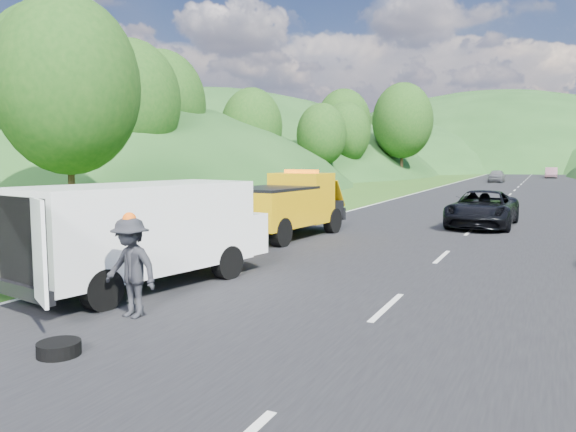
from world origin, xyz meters
The scene contains 15 objects.
ground centered at (0.00, 0.00, 0.00)m, with size 320.00×320.00×0.00m, color #38661E.
road_surface centered at (3.00, 40.00, 0.01)m, with size 14.00×200.00×0.02m, color black.
tree_line_left centered at (-19.00, 60.00, 0.00)m, with size 14.00×140.00×14.00m, color #2B4E17, non-canonical shape.
hills_backdrop centered at (6.50, 134.70, 0.00)m, with size 201.00×288.60×44.00m, color #2D5B23, non-canonical shape.
tow_truck centered at (-2.75, 5.77, 1.18)m, with size 2.57×5.79×2.42m.
white_van centered at (-2.33, -2.51, 1.30)m, with size 4.03×6.88×2.30m.
woman centered at (-3.25, 0.90, 0.00)m, with size 0.61×0.44×1.67m, color white.
child centered at (-2.48, -0.77, 0.00)m, with size 0.45×0.35×0.93m, color #B2B963.
worker centered at (-0.98, -4.57, 0.00)m, with size 1.16×0.67×1.80m, color black.
suitcase centered at (-4.21, 1.14, 0.30)m, with size 0.37×0.20×0.59m, color #4E503C.
spare_tire centered at (-0.62, -6.57, 0.00)m, with size 0.62×0.62×0.20m, color black.
passing_suv centered at (3.27, 11.94, 0.00)m, with size 2.46×5.34×1.48m, color black.
dist_car_a centered at (0.16, 56.27, 0.00)m, with size 1.69×4.20×1.43m, color #505156.
dist_car_b centered at (5.87, 73.16, 0.00)m, with size 1.55×4.43×1.46m, color #724C57.
dist_car_c centered at (4.47, 97.72, 0.00)m, with size 1.95×4.79×1.39m, color #914865.
Camera 1 is at (5.72, -12.30, 2.88)m, focal length 35.00 mm.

